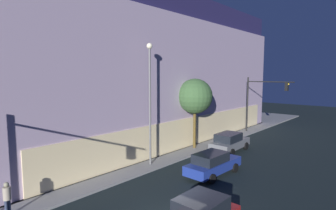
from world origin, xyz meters
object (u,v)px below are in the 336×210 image
at_px(car_grey, 229,142).
at_px(traffic_light_far_corner, 261,96).
at_px(car_blue, 213,163).
at_px(modern_building, 96,73).
at_px(sidewalk_tree, 195,96).
at_px(pedestrian_waiting, 7,196).
at_px(street_lamp_sidewalk, 150,91).

bearing_deg(car_grey, traffic_light_far_corner, 5.64).
height_order(traffic_light_far_corner, car_blue, traffic_light_far_corner).
bearing_deg(modern_building, traffic_light_far_corner, -61.20).
xyz_separation_m(sidewalk_tree, pedestrian_waiting, (-16.26, -0.62, -3.84)).
relative_size(traffic_light_far_corner, car_grey, 1.41).
xyz_separation_m(pedestrian_waiting, car_grey, (17.74, -2.25, -0.27)).
xyz_separation_m(street_lamp_sidewalk, car_blue, (1.52, -4.61, -4.96)).
bearing_deg(sidewalk_tree, car_grey, -62.64).
bearing_deg(sidewalk_tree, street_lamp_sidewalk, -177.35).
relative_size(street_lamp_sidewalk, sidewalk_tree, 1.41).
distance_m(traffic_light_far_corner, street_lamp_sidewalk, 16.74).
bearing_deg(sidewalk_tree, car_blue, -133.51).
bearing_deg(modern_building, car_blue, -103.39).
height_order(modern_building, pedestrian_waiting, modern_building).
bearing_deg(traffic_light_far_corner, street_lamp_sidewalk, 174.16).
height_order(street_lamp_sidewalk, car_grey, street_lamp_sidewalk).
distance_m(street_lamp_sidewalk, car_grey, 9.45).
bearing_deg(car_blue, sidewalk_tree, 46.49).
bearing_deg(sidewalk_tree, pedestrian_waiting, -177.82).
relative_size(modern_building, car_blue, 7.31).
relative_size(traffic_light_far_corner, pedestrian_waiting, 3.86).
bearing_deg(pedestrian_waiting, modern_building, 45.43).
bearing_deg(street_lamp_sidewalk, car_grey, -18.65).
height_order(pedestrian_waiting, car_grey, pedestrian_waiting).
bearing_deg(street_lamp_sidewalk, modern_building, 68.39).
relative_size(sidewalk_tree, car_blue, 1.37).
distance_m(sidewalk_tree, pedestrian_waiting, 16.72).
bearing_deg(traffic_light_far_corner, modern_building, 118.80).
xyz_separation_m(traffic_light_far_corner, street_lamp_sidewalk, (-16.61, 1.70, 1.22)).
bearing_deg(pedestrian_waiting, sidewalk_tree, 2.18).
distance_m(traffic_light_far_corner, car_blue, 15.82).
bearing_deg(modern_building, pedestrian_waiting, -134.57).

